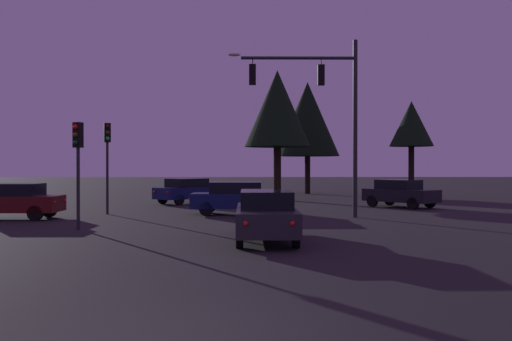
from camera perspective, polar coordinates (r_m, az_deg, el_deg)
ground_plane at (r=31.23m, az=-2.94°, el=-3.70°), size 168.00×168.00×0.00m
traffic_signal_mast_arm at (r=23.94m, az=7.03°, el=7.53°), size 5.71×0.38×7.82m
traffic_light_corner_left at (r=20.08m, az=-18.43°, el=1.77°), size 0.36×0.39×3.82m
traffic_light_corner_right at (r=26.10m, az=-15.54°, el=2.15°), size 0.37×0.39×4.29m
car_nearside_lane at (r=16.20m, az=1.05°, el=-4.70°), size 1.75×4.66×1.52m
car_crossing_left at (r=25.11m, az=-1.93°, el=-2.88°), size 4.51×1.92×1.52m
car_crossing_right at (r=25.14m, az=-24.66°, el=-2.92°), size 4.33×1.78×1.52m
car_far_lane at (r=32.83m, az=-7.21°, el=-2.11°), size 4.16×4.28×1.52m
car_parked_lot at (r=30.52m, az=15.08°, el=-2.31°), size 3.91×4.17×1.52m
tree_behind_sign at (r=44.58m, az=5.50°, el=5.45°), size 5.24×5.24×9.23m
tree_left_far at (r=36.34m, az=2.28°, el=6.55°), size 4.44×4.44×8.75m
tree_center_horizon at (r=39.50m, az=16.20°, el=4.71°), size 3.07×3.07×6.87m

